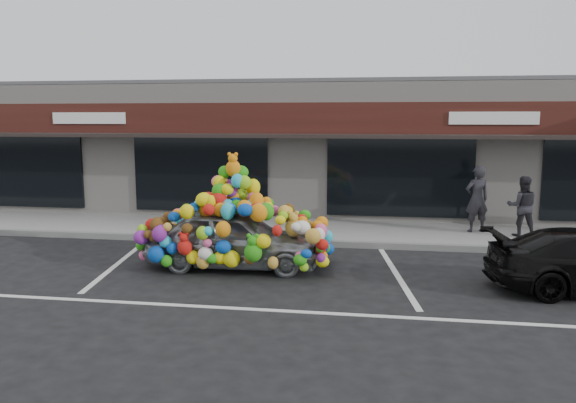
# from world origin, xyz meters

# --- Properties ---
(ground) EXTENTS (90.00, 90.00, 0.00)m
(ground) POSITION_xyz_m (0.00, 0.00, 0.00)
(ground) COLOR black
(ground) RESTS_ON ground
(shop_building) EXTENTS (24.00, 7.20, 4.31)m
(shop_building) POSITION_xyz_m (0.00, 8.44, 2.16)
(shop_building) COLOR beige
(shop_building) RESTS_ON ground
(sidewalk) EXTENTS (26.00, 3.00, 0.15)m
(sidewalk) POSITION_xyz_m (0.00, 4.00, 0.07)
(sidewalk) COLOR gray
(sidewalk) RESTS_ON ground
(kerb) EXTENTS (26.00, 0.18, 0.16)m
(kerb) POSITION_xyz_m (0.00, 2.50, 0.07)
(kerb) COLOR slate
(kerb) RESTS_ON ground
(parking_stripe_left) EXTENTS (0.73, 4.37, 0.01)m
(parking_stripe_left) POSITION_xyz_m (-3.20, 0.20, 0.00)
(parking_stripe_left) COLOR silver
(parking_stripe_left) RESTS_ON ground
(parking_stripe_mid) EXTENTS (0.73, 4.37, 0.01)m
(parking_stripe_mid) POSITION_xyz_m (2.80, 0.20, 0.00)
(parking_stripe_mid) COLOR silver
(parking_stripe_mid) RESTS_ON ground
(lane_line) EXTENTS (14.00, 0.12, 0.01)m
(lane_line) POSITION_xyz_m (2.00, -2.30, 0.00)
(lane_line) COLOR silver
(lane_line) RESTS_ON ground
(toy_car) EXTENTS (2.71, 4.01, 2.30)m
(toy_car) POSITION_xyz_m (-0.59, 0.25, 0.78)
(toy_car) COLOR silver
(toy_car) RESTS_ON ground
(pedestrian_a) EXTENTS (0.74, 0.59, 1.76)m
(pedestrian_a) POSITION_xyz_m (4.98, 4.23, 1.03)
(pedestrian_a) COLOR black
(pedestrian_a) RESTS_ON sidewalk
(pedestrian_b) EXTENTS (0.80, 0.65, 1.55)m
(pedestrian_b) POSITION_xyz_m (6.04, 3.86, 0.92)
(pedestrian_b) COLOR black
(pedestrian_b) RESTS_ON sidewalk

